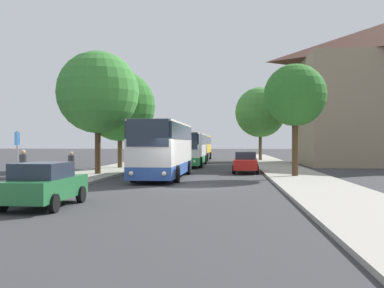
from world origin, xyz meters
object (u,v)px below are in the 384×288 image
object	(u,v)px
tree_left_far	(98,92)
pedestrian_waiting_near	(71,166)
tree_right_near	(295,95)
pedestrian_waiting_far	(23,167)
bus_rear	(199,147)
tree_left_near	(120,106)
bus_stop_sign	(17,153)
bus_middle	(191,149)
bus_front	(164,149)
tree_right_mid	(260,112)
parked_car_right_near	(246,162)
parked_car_left_curb	(44,184)

from	to	relation	value
tree_left_far	pedestrian_waiting_near	bearing A→B (deg)	-88.58
pedestrian_waiting_near	tree_right_near	bearing A→B (deg)	-20.00
pedestrian_waiting_far	tree_right_near	size ratio (longest dim) A/B	0.25
bus_rear	tree_left_near	world-z (taller)	tree_left_near
bus_rear	tree_right_near	world-z (taller)	tree_right_near
tree_right_near	bus_stop_sign	bearing A→B (deg)	-146.48
bus_middle	bus_front	bearing A→B (deg)	-90.84
bus_front	tree_left_far	size ratio (longest dim) A/B	1.31
pedestrian_waiting_far	tree_right_near	bearing A→B (deg)	100.33
tree_right_near	tree_right_mid	world-z (taller)	tree_right_mid
bus_rear	parked_car_right_near	xyz separation A→B (m)	(5.25, -25.13, -0.89)
bus_stop_sign	bus_rear	bearing A→B (deg)	81.58
parked_car_left_curb	tree_left_far	distance (m)	15.87
parked_car_right_near	tree_right_near	world-z (taller)	tree_right_near
pedestrian_waiting_far	tree_right_mid	size ratio (longest dim) A/B	0.20
tree_left_near	tree_right_near	distance (m)	16.12
parked_car_left_curb	tree_left_near	distance (m)	23.35
pedestrian_waiting_near	bus_rear	bearing A→B (deg)	42.03
parked_car_left_curb	tree_left_far	xyz separation A→B (m)	(-2.53, 14.88, 4.92)
bus_rear	tree_left_far	size ratio (longest dim) A/B	1.33
parked_car_left_curb	parked_car_right_near	size ratio (longest dim) A/B	0.88
bus_rear	tree_right_near	bearing A→B (deg)	-73.59
pedestrian_waiting_far	tree_right_near	world-z (taller)	tree_right_near
bus_front	tree_left_near	size ratio (longest dim) A/B	1.32
bus_front	tree_left_far	xyz separation A→B (m)	(-4.82, 1.61, 3.84)
pedestrian_waiting_far	tree_left_near	world-z (taller)	tree_left_near
parked_car_right_near	tree_left_near	xyz separation A→B (m)	(-10.63, 3.98, 4.63)
tree_left_near	tree_right_near	size ratio (longest dim) A/B	1.16
bus_front	tree_right_mid	size ratio (longest dim) A/B	1.22
tree_left_far	tree_right_mid	size ratio (longest dim) A/B	0.93
pedestrian_waiting_far	tree_left_far	distance (m)	9.97
tree_right_near	tree_right_mid	size ratio (longest dim) A/B	0.80
bus_front	parked_car_left_curb	size ratio (longest dim) A/B	2.69
parked_car_left_curb	tree_right_near	xyz separation A→B (m)	(10.70, 14.09, 4.51)
parked_car_right_near	tree_right_mid	distance (m)	22.74
bus_stop_sign	pedestrian_waiting_near	xyz separation A→B (m)	(0.93, 4.53, -0.83)
pedestrian_waiting_far	parked_car_left_curb	bearing A→B (deg)	12.40
bus_front	tree_right_near	world-z (taller)	tree_right_near
tree_right_near	bus_middle	bearing A→B (deg)	119.06
pedestrian_waiting_far	tree_right_near	xyz separation A→B (m)	(14.39, 7.94, 4.27)
tree_left_near	tree_right_mid	world-z (taller)	tree_right_mid
bus_middle	pedestrian_waiting_near	bearing A→B (deg)	-104.18
pedestrian_waiting_near	pedestrian_waiting_far	distance (m)	3.43
bus_rear	tree_left_near	size ratio (longest dim) A/B	1.33
bus_rear	pedestrian_waiting_near	bearing A→B (deg)	-97.07
bus_front	bus_stop_sign	bearing A→B (deg)	-122.90
parked_car_right_near	tree_right_mid	bearing A→B (deg)	-93.96
pedestrian_waiting_far	tree_right_near	distance (m)	16.98
tree_right_near	tree_right_mid	distance (m)	26.63
bus_middle	bus_rear	size ratio (longest dim) A/B	1.02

